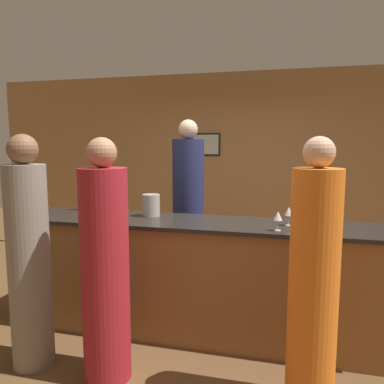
# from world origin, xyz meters

# --- Properties ---
(ground_plane) EXTENTS (14.00, 14.00, 0.00)m
(ground_plane) POSITION_xyz_m (0.00, 0.00, 0.00)
(ground_plane) COLOR brown
(back_wall) EXTENTS (8.00, 0.08, 2.80)m
(back_wall) POSITION_xyz_m (-0.00, 2.38, 1.40)
(back_wall) COLOR #A37547
(back_wall) RESTS_ON ground_plane
(bar_counter) EXTENTS (3.60, 0.68, 1.06)m
(bar_counter) POSITION_xyz_m (0.00, 0.00, 0.53)
(bar_counter) COLOR brown
(bar_counter) RESTS_ON ground_plane
(bartender) EXTENTS (0.35, 0.35, 2.02)m
(bartender) POSITION_xyz_m (-0.37, 0.79, 0.95)
(bartender) COLOR #1E234C
(bartender) RESTS_ON ground_plane
(guest_0) EXTENTS (0.32, 0.32, 1.83)m
(guest_0) POSITION_xyz_m (-1.22, -0.81, 0.86)
(guest_0) COLOR gray
(guest_0) RESTS_ON ground_plane
(guest_1) EXTENTS (0.32, 0.32, 1.80)m
(guest_1) POSITION_xyz_m (0.89, -0.79, 0.84)
(guest_1) COLOR orange
(guest_1) RESTS_ON ground_plane
(guest_2) EXTENTS (0.35, 0.35, 1.80)m
(guest_2) POSITION_xyz_m (-0.57, -0.82, 0.84)
(guest_2) COLOR maroon
(guest_2) RESTS_ON ground_plane
(wine_bottle_0) EXTENTS (0.08, 0.08, 0.26)m
(wine_bottle_0) POSITION_xyz_m (0.89, 0.08, 1.17)
(wine_bottle_0) COLOR black
(wine_bottle_0) RESTS_ON bar_counter
(wine_bottle_1) EXTENTS (0.07, 0.07, 0.29)m
(wine_bottle_1) POSITION_xyz_m (-1.09, 0.25, 1.18)
(wine_bottle_1) COLOR black
(wine_bottle_1) RESTS_ON bar_counter
(wine_bottle_2) EXTENTS (0.08, 0.08, 0.31)m
(wine_bottle_2) POSITION_xyz_m (-1.36, 0.26, 1.19)
(wine_bottle_2) COLOR #19381E
(wine_bottle_2) RESTS_ON bar_counter
(ice_bucket) EXTENTS (0.17, 0.17, 0.21)m
(ice_bucket) POSITION_xyz_m (-0.56, 0.12, 1.17)
(ice_bucket) COLOR #9E9993
(ice_bucket) RESTS_ON bar_counter
(wine_glass_0) EXTENTS (0.07, 0.07, 0.17)m
(wine_glass_0) POSITION_xyz_m (-0.98, -0.10, 1.19)
(wine_glass_0) COLOR silver
(wine_glass_0) RESTS_ON bar_counter
(wine_glass_1) EXTENTS (0.07, 0.07, 0.16)m
(wine_glass_1) POSITION_xyz_m (0.64, -0.21, 1.18)
(wine_glass_1) COLOR silver
(wine_glass_1) RESTS_ON bar_counter
(wine_glass_2) EXTENTS (0.07, 0.07, 0.15)m
(wine_glass_2) POSITION_xyz_m (-0.72, -0.12, 1.18)
(wine_glass_2) COLOR silver
(wine_glass_2) RESTS_ON bar_counter
(wine_glass_3) EXTENTS (0.07, 0.07, 0.16)m
(wine_glass_3) POSITION_xyz_m (0.72, 0.01, 1.18)
(wine_glass_3) COLOR silver
(wine_glass_3) RESTS_ON bar_counter
(wine_glass_4) EXTENTS (0.07, 0.07, 0.17)m
(wine_glass_4) POSITION_xyz_m (1.07, -0.11, 1.19)
(wine_glass_4) COLOR silver
(wine_glass_4) RESTS_ON bar_counter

